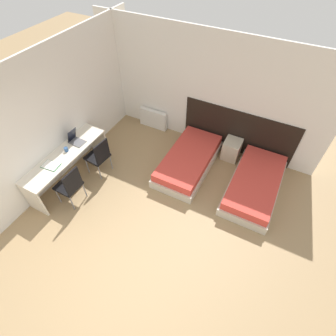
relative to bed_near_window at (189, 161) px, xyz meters
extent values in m
plane|color=#9E7F56|center=(-0.16, -2.85, -0.19)|extent=(20.00, 20.00, 0.00)
cube|color=white|center=(-0.16, 1.04, 1.16)|extent=(5.52, 0.05, 2.70)
cube|color=white|center=(-2.44, -0.91, 1.16)|extent=(0.05, 4.86, 2.70)
cube|color=black|center=(0.76, 1.00, 0.38)|extent=(2.61, 0.03, 1.13)
cube|color=beige|center=(0.00, 0.00, -0.09)|extent=(0.98, 1.94, 0.20)
cube|color=#CC3D33|center=(0.00, 0.00, 0.11)|extent=(0.90, 1.86, 0.18)
cube|color=beige|center=(1.53, 0.00, -0.09)|extent=(0.98, 1.94, 0.20)
cube|color=#CC3D33|center=(1.53, 0.00, 0.11)|extent=(0.90, 1.86, 0.18)
cube|color=beige|center=(0.76, 0.76, 0.05)|extent=(0.38, 0.42, 0.48)
cube|color=silver|center=(-1.46, 0.92, 0.07)|extent=(0.77, 0.12, 0.51)
cube|color=beige|center=(-2.15, -1.51, 0.53)|extent=(0.54, 2.03, 0.04)
cube|color=beige|center=(-2.15, -2.50, 0.16)|extent=(0.49, 0.04, 0.70)
cube|color=beige|center=(-2.15, -0.51, 0.16)|extent=(0.49, 0.04, 0.70)
cube|color=black|center=(-1.73, -1.05, 0.27)|extent=(0.47, 0.47, 0.05)
cube|color=black|center=(-1.53, -1.07, 0.52)|extent=(0.07, 0.39, 0.46)
cylinder|color=slate|center=(-1.94, -1.22, 0.03)|extent=(0.02, 0.02, 0.43)
cylinder|color=slate|center=(-1.90, -0.85, 0.03)|extent=(0.02, 0.02, 0.43)
cylinder|color=slate|center=(-1.56, -1.25, 0.03)|extent=(0.02, 0.02, 0.43)
cylinder|color=slate|center=(-1.53, -0.88, 0.03)|extent=(0.02, 0.02, 0.43)
cube|color=black|center=(-1.73, -1.97, 0.27)|extent=(0.44, 0.44, 0.05)
cube|color=black|center=(-1.53, -1.97, 0.52)|extent=(0.04, 0.39, 0.46)
cylinder|color=slate|center=(-1.92, -2.15, 0.03)|extent=(0.02, 0.02, 0.43)
cylinder|color=slate|center=(-1.91, -1.78, 0.03)|extent=(0.02, 0.02, 0.43)
cylinder|color=slate|center=(-1.55, -2.16, 0.03)|extent=(0.02, 0.02, 0.43)
cylinder|color=slate|center=(-1.54, -1.78, 0.03)|extent=(0.02, 0.02, 0.43)
cube|color=slate|center=(-2.14, -1.10, 0.56)|extent=(0.31, 0.24, 0.02)
cube|color=black|center=(-2.25, -1.10, 0.71)|extent=(0.11, 0.23, 0.29)
cube|color=#236B3D|center=(-2.15, -1.88, 0.55)|extent=(0.36, 0.27, 0.01)
cube|color=white|center=(-2.15, -1.88, 0.56)|extent=(0.34, 0.25, 0.01)
cylinder|color=#2D5184|center=(-2.17, -1.41, 0.59)|extent=(0.08, 0.08, 0.09)
camera|label=1|loc=(1.51, -3.94, 4.29)|focal=28.00mm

